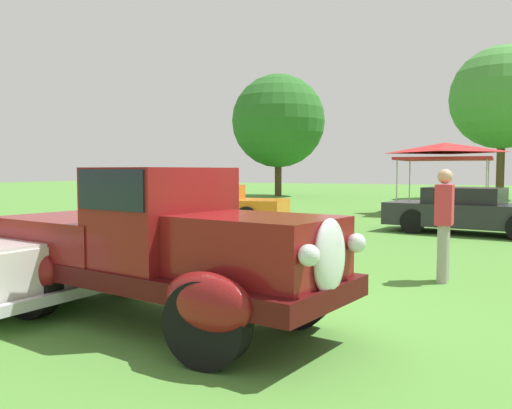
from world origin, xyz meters
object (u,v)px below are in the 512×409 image
show_car_charcoal (469,211)px  canopy_tent_left_field (445,150)px  show_car_orange (212,205)px  feature_pickup_truck (157,244)px  spectator_between_cars (444,221)px

show_car_charcoal → canopy_tent_left_field: 6.45m
show_car_orange → show_car_charcoal: same height
feature_pickup_truck → show_car_charcoal: bearing=75.2°
show_car_orange → feature_pickup_truck: bearing=-63.8°
feature_pickup_truck → show_car_orange: 10.46m
show_car_charcoal → spectator_between_cars: (-0.03, -6.64, 0.31)m
canopy_tent_left_field → feature_pickup_truck: bearing=-95.2°
show_car_orange → canopy_tent_left_field: canopy_tent_left_field is taller
canopy_tent_left_field → show_car_orange: bearing=-131.7°
show_car_charcoal → spectator_between_cars: 6.65m
feature_pickup_truck → canopy_tent_left_field: size_ratio=1.40×
feature_pickup_truck → canopy_tent_left_field: 16.38m
feature_pickup_truck → spectator_between_cars: (2.65, 3.53, 0.05)m
spectator_between_cars → canopy_tent_left_field: bearing=95.3°
show_car_charcoal → canopy_tent_left_field: bearing=101.2°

